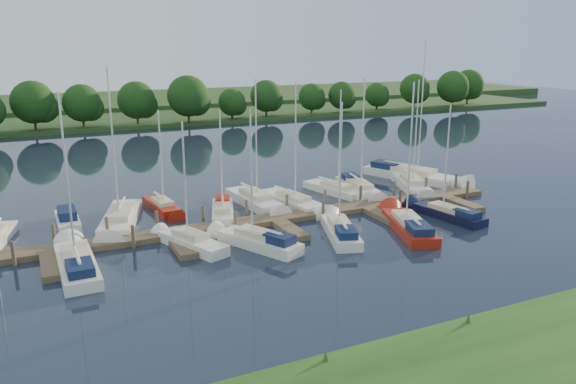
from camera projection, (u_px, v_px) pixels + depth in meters
name	position (u px, v px, depth m)	size (l,w,h in m)	color
ground	(324.00, 256.00, 36.04)	(260.00, 260.00, 0.00)	#192233
dock	(278.00, 221.00, 42.38)	(40.00, 6.00, 0.40)	brown
mooring_pilings	(271.00, 212.00, 43.26)	(38.24, 2.84, 2.00)	#473D33
far_shore	(124.00, 117.00, 101.48)	(180.00, 30.00, 0.60)	#26461B
distant_hill	(104.00, 102.00, 123.21)	(220.00, 40.00, 1.40)	#315123
treeline	(133.00, 102.00, 88.67)	(147.17, 10.14, 8.27)	#38281C
motorboat	(68.00, 221.00, 41.99)	(1.57, 5.42, 1.57)	white
sailboat_n_2	(120.00, 222.00, 42.04)	(4.57, 9.62, 12.14)	white
sailboat_n_3	(163.00, 207.00, 45.72)	(2.14, 6.69, 8.53)	#9D1E0E
sailboat_n_4	(223.00, 213.00, 44.07)	(3.36, 6.85, 8.82)	white
sailboat_n_5	(256.00, 203.00, 47.08)	(2.61, 8.56, 10.98)	white
sailboat_n_6	(294.00, 203.00, 46.96)	(3.32, 8.53, 10.67)	white
sailboat_n_7	(337.00, 191.00, 50.82)	(3.31, 7.71, 9.69)	white
sailboat_n_8	(359.00, 189.00, 51.38)	(3.31, 8.52, 10.67)	white
sailboat_n_9	(412.00, 187.00, 52.32)	(4.24, 8.14, 10.55)	white
sailboat_n_10	(413.00, 176.00, 56.06)	(6.12, 10.94, 14.00)	white
sailboat_s_0	(77.00, 264.00, 33.86)	(2.14, 8.64, 11.02)	white
sailboat_s_1	(190.00, 244.00, 37.44)	(3.59, 6.66, 8.86)	white
sailboat_s_2	(257.00, 242.00, 37.54)	(4.36, 7.22, 9.68)	white
sailboat_s_3	(340.00, 231.00, 39.76)	(3.84, 7.61, 9.80)	white
sailboat_s_4	(408.00, 226.00, 40.97)	(4.39, 8.70, 11.04)	#9D1E0E
sailboat_s_5	(447.00, 214.00, 43.86)	(2.57, 7.29, 9.23)	black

